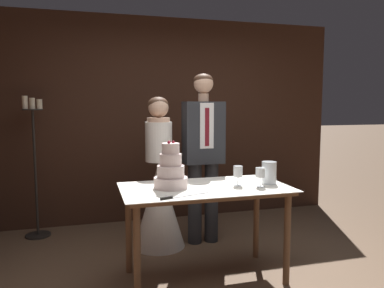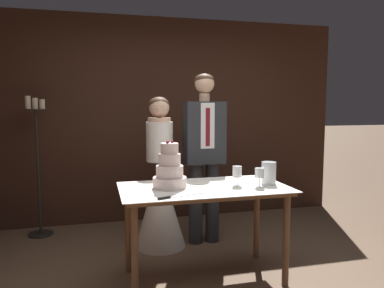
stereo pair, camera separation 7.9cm
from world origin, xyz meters
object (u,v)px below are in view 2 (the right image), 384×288
Objects in this scene: cake_table at (204,198)px; hurricane_candle at (269,173)px; wine_glass_middle at (237,172)px; bride at (160,192)px; cake_knife at (174,197)px; candle_stand at (38,166)px; tiered_cake at (170,171)px; groom at (204,149)px; wine_glass_near at (259,173)px.

cake_table is 0.62m from hurricane_candle.
wine_glass_middle is 0.11× the size of bride.
candle_stand is (-1.22, 1.82, -0.01)m from cake_knife.
tiered_cake is 0.25× the size of bride.
groom is at bearing 55.97° from tiered_cake.
hurricane_candle is (0.13, 0.09, -0.02)m from wine_glass_near.
wine_glass_middle is at bearing -58.13° from bride.
wine_glass_near is at bearing -53.74° from bride.
candle_stand reaches higher than tiered_cake.
candle_stand is (-1.30, 0.68, 0.23)m from bride.
tiered_cake is 2.04× the size of hurricane_candle.
candle_stand reaches higher than bride.
wine_glass_middle is (-0.17, 0.09, 0.00)m from wine_glass_near.
hurricane_candle is 0.12× the size of candle_stand.
wine_glass_near is at bearing -14.59° from cake_table.
groom reaches higher than cake_table.
bride is (-0.53, 0.86, -0.34)m from wine_glass_middle.
wine_glass_middle is at bearing 150.25° from wine_glass_near.
cake_table is 0.52m from wine_glass_near.
wine_glass_near is (0.46, -0.12, 0.22)m from cake_table.
wine_glass_middle is at bearing 6.09° from cake_knife.
tiered_cake is 1.94m from candle_stand.
wine_glass_near is 0.10× the size of candle_stand.
hurricane_candle is 0.94m from groom.
wine_glass_near is (0.78, 0.18, 0.11)m from cake_knife.
groom is at bearing 93.09° from wine_glass_middle.
bride is (0.08, 1.13, -0.23)m from cake_knife.
candle_stand is at bearing 139.89° from wine_glass_middle.
groom reaches higher than cake_knife.
candle_stand is at bearing 140.65° from wine_glass_near.
bride reaches higher than wine_glass_middle.
cake_knife is 0.26× the size of candle_stand.
cake_table is 0.36m from wine_glass_middle.
groom is (0.57, 1.13, 0.21)m from cake_knife.
hurricane_candle is at bearing -1.25° from cake_knife.
hurricane_candle is (0.91, 0.27, 0.09)m from cake_knife.
tiered_cake is (-0.29, 0.04, 0.24)m from cake_table.
wine_glass_middle is 0.09× the size of groom.
groom reaches higher than hurricane_candle.
groom is at bearing -20.99° from candle_stand.
candle_stand is at bearing 159.01° from groom.
groom is 1.93m from candle_stand.
groom is at bearing 102.53° from wine_glass_near.
wine_glass_near is at bearing -144.88° from hurricane_candle.
wine_glass_near is 0.83× the size of hurricane_candle.
wine_glass_middle reaches higher than cake_table.
cake_table is at bearing -106.29° from groom.
groom reaches higher than wine_glass_middle.
cake_knife is 0.96m from hurricane_candle.
groom is (0.54, 0.79, 0.08)m from tiered_cake.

